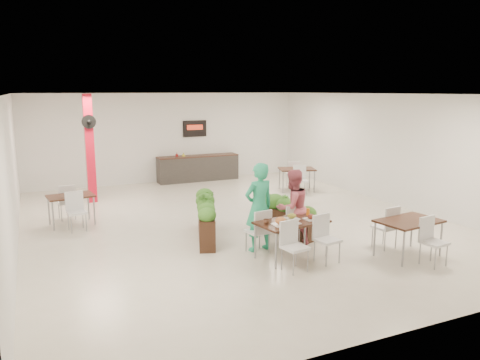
# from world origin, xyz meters

# --- Properties ---
(ground) EXTENTS (12.00, 12.00, 0.00)m
(ground) POSITION_xyz_m (0.00, 0.00, 0.00)
(ground) COLOR beige
(ground) RESTS_ON ground
(room_shell) EXTENTS (10.10, 12.10, 3.22)m
(room_shell) POSITION_xyz_m (0.00, 0.00, 2.01)
(room_shell) COLOR white
(room_shell) RESTS_ON ground
(red_column) EXTENTS (0.40, 0.41, 3.20)m
(red_column) POSITION_xyz_m (-3.00, 3.79, 1.64)
(red_column) COLOR red
(red_column) RESTS_ON ground
(service_counter) EXTENTS (3.00, 0.64, 2.20)m
(service_counter) POSITION_xyz_m (1.00, 5.65, 0.49)
(service_counter) COLOR #2D2A28
(service_counter) RESTS_ON ground
(main_table) EXTENTS (1.50, 1.78, 0.92)m
(main_table) POSITION_xyz_m (-0.01, -2.78, 0.64)
(main_table) COLOR black
(main_table) RESTS_ON ground
(diner_man) EXTENTS (0.73, 0.54, 1.85)m
(diner_man) POSITION_xyz_m (-0.40, -2.13, 0.93)
(diner_man) COLOR #28B07E
(diner_man) RESTS_ON ground
(diner_woman) EXTENTS (0.89, 0.74, 1.66)m
(diner_woman) POSITION_xyz_m (0.40, -2.13, 0.83)
(diner_woman) COLOR #CF5C6E
(diner_woman) RESTS_ON ground
(planter_left) EXTENTS (0.95, 2.02, 1.10)m
(planter_left) POSITION_xyz_m (-1.13, -0.94, 0.53)
(planter_left) COLOR black
(planter_left) RESTS_ON ground
(planter_right) EXTENTS (0.75, 1.74, 0.93)m
(planter_right) POSITION_xyz_m (0.66, -1.37, 0.48)
(planter_right) COLOR black
(planter_right) RESTS_ON ground
(side_table_a) EXTENTS (1.16, 1.66, 0.92)m
(side_table_a) POSITION_xyz_m (-3.78, 1.47, 0.62)
(side_table_a) COLOR black
(side_table_a) RESTS_ON ground
(side_table_b) EXTENTS (1.34, 1.67, 0.92)m
(side_table_b) POSITION_xyz_m (3.40, 2.63, 0.63)
(side_table_b) COLOR black
(side_table_b) RESTS_ON ground
(side_table_c) EXTENTS (1.34, 1.66, 0.92)m
(side_table_c) POSITION_xyz_m (2.17, -3.68, 0.63)
(side_table_c) COLOR black
(side_table_c) RESTS_ON ground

